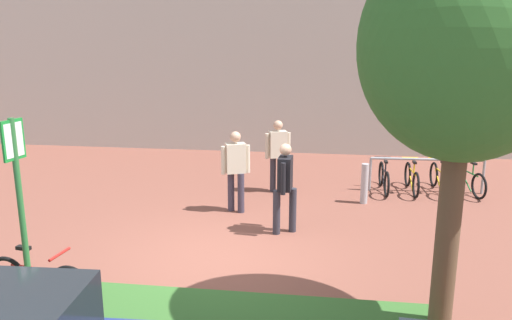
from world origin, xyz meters
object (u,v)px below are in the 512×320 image
Objects in this scene: parking_sign_post at (19,188)px; bollard_steel at (364,184)px; bike_at_sign at (39,282)px; bike_rack_cluster at (426,178)px; person_shirt_white at (236,166)px; tree_sidewalk at (465,48)px; person_shirt_blue at (278,152)px; person_suited_navy at (285,183)px.

parking_sign_post is 7.18m from bollard_steel.
bike_at_sign reaches higher than bike_rack_cluster.
tree_sidewalk is at bearing -51.67° from person_shirt_white.
person_shirt_blue reaches higher than bollard_steel.
person_suited_navy is at bearing 45.14° from parking_sign_post.
bike_at_sign is at bearing -135.27° from bike_rack_cluster.
parking_sign_post is 2.92× the size of bollard_steel.
tree_sidewalk is 5.89m from person_shirt_white.
tree_sidewalk reaches higher than bollard_steel.
bollard_steel is 2.13m from person_shirt_blue.
bike_at_sign is 4.47m from person_suited_navy.
bollard_steel is 0.52× the size of person_shirt_white.
person_shirt_white reaches higher than bike_at_sign.
tree_sidewalk is 4.57m from person_suited_navy.
bike_at_sign is 0.97× the size of person_shirt_white.
person_shirt_blue is (2.82, 5.77, -0.73)m from parking_sign_post.
bollard_steel is 2.60m from person_suited_navy.
person_shirt_blue is (0.73, 1.50, 0.00)m from person_shirt_white.
bike_rack_cluster is (0.91, 6.15, -3.16)m from tree_sidewalk.
bollard_steel is (4.80, 5.19, -1.26)m from parking_sign_post.
parking_sign_post reaches higher than bollard_steel.
person_shirt_white is at bearing -116.08° from person_shirt_blue.
person_suited_navy reaches higher than bike_rack_cluster.
person_shirt_blue is (-1.98, 0.58, 0.53)m from bollard_steel.
person_shirt_blue is at bearing 63.92° from person_shirt_white.
parking_sign_post reaches higher than person_shirt_white.
person_shirt_white and person_shirt_blue have the same top height.
bollard_steel is 0.52× the size of person_shirt_blue.
bike_at_sign is (-5.31, -0.01, -3.15)m from tree_sidewalk.
tree_sidewalk is 6.72m from person_shirt_blue.
person_shirt_blue is at bearing 114.37° from tree_sidewalk.
bike_rack_cluster is at bearing 44.32° from person_suited_navy.
bollard_steel is 0.52× the size of person_suited_navy.
bollard_steel reaches higher than bike_rack_cluster.
person_shirt_blue reaches higher than bike_rack_cluster.
person_shirt_white is at bearing -161.25° from bollard_steel.
bollard_steel is at bearing 47.24° from parking_sign_post.
person_shirt_blue is at bearing -172.26° from bike_rack_cluster.
parking_sign_post reaches higher than person_shirt_blue.
bollard_steel is at bearing 18.75° from person_shirt_white.
person_shirt_blue is 1.00× the size of person_suited_navy.
bollard_steel reaches higher than bike_at_sign.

